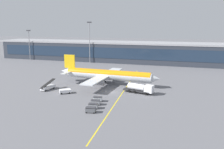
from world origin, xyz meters
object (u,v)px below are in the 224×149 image
at_px(main_airliner, 107,75).
at_px(baggage_cart_2, 96,102).
at_px(baggage_cart_1, 93,106).
at_px(baggage_cart_3, 98,99).
at_px(belt_loader, 48,87).
at_px(fuel_tanker, 140,88).
at_px(pushback_tug, 65,91).
at_px(baggage_cart_0, 91,110).

bearing_deg(main_airliner, baggage_cart_2, -79.37).
bearing_deg(baggage_cart_1, baggage_cart_2, 99.42).
bearing_deg(main_airliner, baggage_cart_3, -79.19).
height_order(main_airliner, belt_loader, main_airliner).
relative_size(fuel_tanker, baggage_cart_1, 3.87).
relative_size(baggage_cart_1, baggage_cart_2, 1.00).
relative_size(pushback_tug, baggage_cart_1, 1.55).
height_order(pushback_tug, baggage_cart_0, baggage_cart_0).
distance_m(pushback_tug, baggage_cart_1, 18.57).
bearing_deg(pushback_tug, main_airliner, 59.72).
bearing_deg(fuel_tanker, baggage_cart_2, -122.76).
distance_m(baggage_cart_1, baggage_cart_3, 6.40).
height_order(fuel_tanker, pushback_tug, fuel_tanker).
relative_size(main_airliner, baggage_cart_0, 14.55).
relative_size(pushback_tug, baggage_cart_0, 1.55).
bearing_deg(fuel_tanker, belt_loader, -170.59).
bearing_deg(baggage_cart_3, baggage_cart_0, -80.58).
height_order(baggage_cart_1, baggage_cart_2, same).
bearing_deg(baggage_cart_0, belt_loader, 144.54).
bearing_deg(main_airliner, belt_loader, -141.92).
distance_m(fuel_tanker, baggage_cart_0, 24.12).
distance_m(belt_loader, baggage_cart_1, 26.85).
bearing_deg(baggage_cart_1, baggage_cart_3, 99.42).
bearing_deg(belt_loader, baggage_cart_3, -18.45).
bearing_deg(baggage_cart_1, fuel_tanker, 62.99).
relative_size(fuel_tanker, baggage_cart_3, 3.87).
bearing_deg(baggage_cart_2, fuel_tanker, 57.24).
height_order(fuel_tanker, baggage_cart_2, fuel_tanker).
relative_size(fuel_tanker, belt_loader, 1.58).
xyz_separation_m(main_airliner, belt_loader, (-17.96, -14.07, -2.87)).
bearing_deg(baggage_cart_1, pushback_tug, 142.72).
height_order(fuel_tanker, baggage_cart_0, fuel_tanker).
xyz_separation_m(main_airliner, baggage_cart_2, (4.62, -24.59, -3.07)).
distance_m(pushback_tug, baggage_cart_3, 14.59).
relative_size(baggage_cart_0, baggage_cart_1, 1.00).
xyz_separation_m(main_airliner, baggage_cart_1, (5.14, -27.75, -3.07)).
bearing_deg(belt_loader, baggage_cart_1, -30.61).
relative_size(belt_loader, baggage_cart_1, 2.45).
height_order(baggage_cart_0, baggage_cart_3, same).
relative_size(main_airliner, fuel_tanker, 3.76).
bearing_deg(baggage_cart_0, fuel_tanker, 67.51).
bearing_deg(belt_loader, main_airliner, 38.08).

